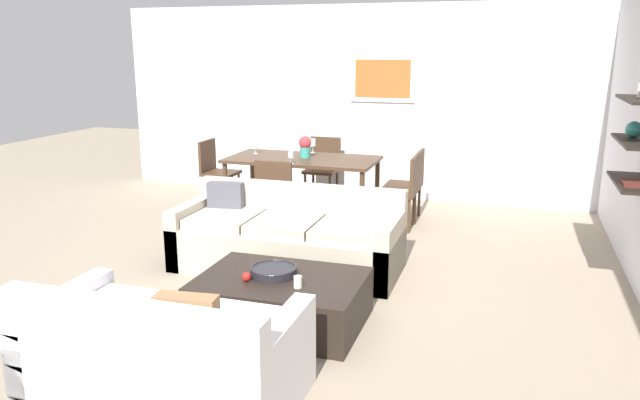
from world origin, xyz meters
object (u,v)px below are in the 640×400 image
(candle_jar, at_px, (298,282))
(dining_chair_foot, at_px, (277,192))
(coffee_table, at_px, (281,300))
(dining_chair_right_near, at_px, (404,187))
(wine_glass_foot, at_px, (291,155))
(dining_chair_left_far, at_px, (215,168))
(wine_glass_left_far, at_px, (255,145))
(decorative_bowl, at_px, (274,271))
(sofa_beige, at_px, (288,239))
(loveseat_white, at_px, (164,356))
(dining_chair_right_far, at_px, (410,180))
(centerpiece_vase, at_px, (305,146))
(dining_table, at_px, (302,163))
(wine_glass_head, at_px, (313,143))
(apple_on_coffee_table, at_px, (246,277))
(dining_chair_head, at_px, (323,164))

(candle_jar, relative_size, dining_chair_foot, 0.10)
(coffee_table, xyz_separation_m, dining_chair_right_near, (0.46, 2.88, 0.31))
(dining_chair_right_near, bearing_deg, wine_glass_foot, -171.42)
(wine_glass_foot, bearing_deg, dining_chair_left_far, 154.82)
(wine_glass_left_far, bearing_deg, decorative_bowl, -64.40)
(sofa_beige, relative_size, loveseat_white, 1.33)
(wine_glass_left_far, bearing_deg, dining_chair_right_far, 2.72)
(dining_chair_right_near, distance_m, centerpiece_vase, 1.40)
(coffee_table, distance_m, dining_table, 3.26)
(coffee_table, xyz_separation_m, wine_glass_left_far, (-1.59, 3.21, 0.67))
(loveseat_white, relative_size, dining_table, 0.87)
(loveseat_white, bearing_deg, candle_jar, 65.63)
(loveseat_white, bearing_deg, dining_chair_right_near, 79.68)
(sofa_beige, bearing_deg, dining_chair_right_far, 68.26)
(sofa_beige, bearing_deg, dining_chair_right_near, 63.40)
(loveseat_white, xyz_separation_m, wine_glass_head, (-0.61, 4.73, 0.59))
(sofa_beige, xyz_separation_m, dining_chair_right_far, (0.85, 2.12, 0.21))
(loveseat_white, bearing_deg, centerpiece_vase, 97.60)
(decorative_bowl, xyz_separation_m, dining_table, (-0.83, 3.06, 0.27))
(loveseat_white, xyz_separation_m, coffee_table, (0.29, 1.22, -0.10))
(sofa_beige, height_order, loveseat_white, same)
(apple_on_coffee_table, bearing_deg, dining_chair_foot, 106.00)
(sofa_beige, bearing_deg, dining_chair_left_far, 131.29)
(sofa_beige, bearing_deg, dining_chair_foot, 116.54)
(apple_on_coffee_table, relative_size, dining_chair_right_far, 0.08)
(loveseat_white, xyz_separation_m, apple_on_coffee_table, (0.07, 1.07, 0.12))
(dining_chair_left_far, relative_size, centerpiece_vase, 3.19)
(sofa_beige, bearing_deg, candle_jar, -66.42)
(dining_chair_foot, bearing_deg, sofa_beige, -63.46)
(coffee_table, relative_size, dining_chair_right_near, 1.45)
(candle_jar, relative_size, wine_glass_foot, 0.62)
(dining_chair_right_far, xyz_separation_m, dining_chair_right_near, (0.00, -0.43, 0.00))
(dining_chair_right_near, relative_size, dining_chair_foot, 1.00)
(wine_glass_left_far, bearing_deg, dining_chair_head, 47.78)
(sofa_beige, distance_m, apple_on_coffee_table, 1.35)
(dining_table, distance_m, wine_glass_foot, 0.45)
(dining_table, height_order, dining_chair_right_near, dining_chair_right_near)
(loveseat_white, relative_size, candle_jar, 18.27)
(candle_jar, distance_m, dining_table, 3.43)
(coffee_table, bearing_deg, sofa_beige, 108.13)
(sofa_beige, xyz_separation_m, coffee_table, (0.39, -1.19, -0.10))
(dining_chair_right_near, relative_size, wine_glass_left_far, 5.23)
(wine_glass_left_far, bearing_deg, wine_glass_foot, -37.73)
(loveseat_white, distance_m, dining_chair_head, 5.24)
(candle_jar, xyz_separation_m, wine_glass_left_far, (-1.79, 3.36, 0.44))
(apple_on_coffee_table, xyz_separation_m, dining_table, (-0.67, 3.24, 0.27))
(coffee_table, distance_m, dining_chair_left_far, 4.02)
(dining_chair_head, bearing_deg, wine_glass_left_far, -132.22)
(centerpiece_vase, bearing_deg, decorative_bowl, -75.51)
(dining_chair_left_far, height_order, wine_glass_head, wine_glass_head)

